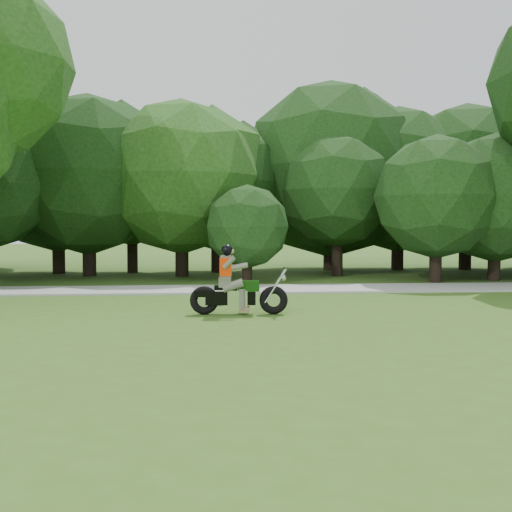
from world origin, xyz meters
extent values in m
plane|color=#3A5D1A|center=(0.00, 0.00, 0.00)|extent=(100.00, 100.00, 0.00)
cube|color=#A2A29D|center=(0.00, 8.00, 0.03)|extent=(60.00, 2.20, 0.06)
cylinder|color=black|center=(-1.32, 10.19, 0.48)|extent=(0.34, 0.34, 0.95)
sphere|color=black|center=(-1.32, 10.19, 1.84)|extent=(2.74, 2.74, 2.74)
cylinder|color=black|center=(2.19, 12.71, 0.90)|extent=(0.41, 0.41, 1.80)
sphere|color=black|center=(2.19, 12.71, 3.15)|extent=(4.17, 4.17, 4.17)
cylinder|color=black|center=(4.91, 9.97, 0.75)|extent=(0.41, 0.41, 1.49)
sphere|color=black|center=(4.91, 9.97, 2.83)|extent=(4.11, 4.11, 4.11)
cylinder|color=black|center=(5.36, 15.58, 0.90)|extent=(0.50, 0.50, 1.80)
sphere|color=black|center=(5.36, 15.58, 3.77)|extent=(6.06, 6.06, 6.06)
cylinder|color=black|center=(-6.95, 13.49, 0.90)|extent=(0.50, 0.50, 1.80)
sphere|color=black|center=(-6.95, 13.49, 3.74)|extent=(5.96, 5.96, 5.96)
cylinder|color=black|center=(2.50, 15.56, 0.90)|extent=(0.56, 0.56, 1.80)
sphere|color=black|center=(2.50, 15.56, 4.16)|extent=(7.27, 7.27, 7.27)
cylinder|color=black|center=(7.13, 10.40, 0.70)|extent=(0.42, 0.42, 1.39)
sphere|color=black|center=(7.13, 10.40, 2.82)|extent=(4.39, 4.39, 4.39)
cylinder|color=black|center=(-2.20, 14.73, 0.90)|extent=(0.47, 0.47, 1.80)
sphere|color=black|center=(-2.20, 14.73, 3.53)|extent=(5.31, 5.31, 5.31)
cylinder|color=black|center=(8.22, 15.44, 0.90)|extent=(0.51, 0.51, 1.80)
sphere|color=black|center=(8.22, 15.44, 3.83)|extent=(6.23, 6.23, 6.23)
cylinder|color=black|center=(-3.52, 12.94, 0.90)|extent=(0.48, 0.48, 1.80)
sphere|color=#1E4814|center=(-3.52, 12.94, 3.64)|extent=(5.66, 5.66, 5.66)
cylinder|color=black|center=(-8.33, 14.71, 0.90)|extent=(0.48, 0.48, 1.80)
sphere|color=black|center=(-8.33, 14.71, 3.61)|extent=(5.57, 5.57, 5.57)
cylinder|color=black|center=(-5.52, 14.85, 0.90)|extent=(0.41, 0.41, 1.80)
sphere|color=black|center=(-5.52, 14.85, 3.17)|extent=(4.22, 4.22, 4.22)
torus|color=black|center=(-2.73, 3.11, 0.31)|extent=(0.62, 0.21, 0.62)
torus|color=black|center=(-1.24, 3.03, 0.31)|extent=(0.62, 0.21, 0.62)
cube|color=black|center=(-2.16, 3.08, 0.35)|extent=(1.09, 0.27, 0.28)
cube|color=silver|center=(-2.01, 3.07, 0.35)|extent=(0.44, 0.32, 0.35)
cube|color=black|center=(-1.77, 3.06, 0.62)|extent=(0.47, 0.29, 0.23)
cube|color=black|center=(-2.28, 3.09, 0.58)|extent=(0.47, 0.31, 0.09)
cylinder|color=silver|center=(-1.20, 3.03, 0.62)|extent=(0.48, 0.07, 0.73)
cylinder|color=silver|center=(-0.99, 3.01, 0.99)|extent=(0.06, 0.56, 0.03)
cube|color=#545746|center=(-2.28, 3.09, 0.70)|extent=(0.28, 0.35, 0.21)
cube|color=#545746|center=(-2.26, 3.09, 1.02)|extent=(0.25, 0.38, 0.49)
cube|color=#F93704|center=(-2.26, 3.09, 1.04)|extent=(0.28, 0.42, 0.39)
sphere|color=black|center=(-2.24, 3.08, 1.39)|extent=(0.25, 0.25, 0.25)
camera|label=1|loc=(-2.73, -10.62, 1.98)|focal=45.00mm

